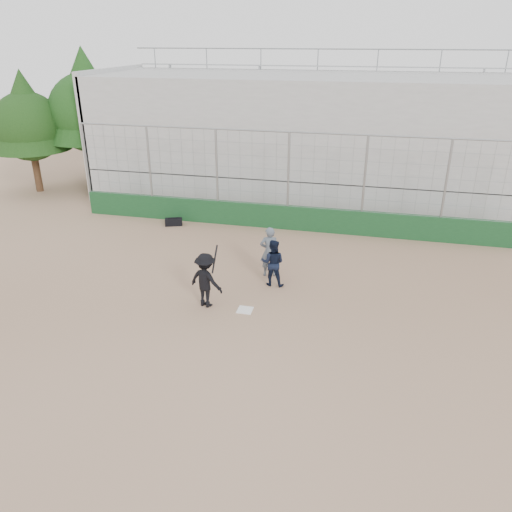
% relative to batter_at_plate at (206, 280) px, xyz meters
% --- Properties ---
extents(ground, '(90.00, 90.00, 0.00)m').
position_rel_batter_at_plate_xyz_m(ground, '(1.19, -0.04, -0.84)').
color(ground, brown).
rests_on(ground, ground).
extents(home_plate, '(0.44, 0.44, 0.02)m').
position_rel_batter_at_plate_xyz_m(home_plate, '(1.19, -0.04, -0.83)').
color(home_plate, white).
rests_on(home_plate, ground).
extents(backstop, '(18.10, 0.25, 4.04)m').
position_rel_batter_at_plate_xyz_m(backstop, '(1.19, 6.96, 0.12)').
color(backstop, '#133C1C').
rests_on(backstop, ground).
extents(bleachers, '(20.25, 6.70, 6.98)m').
position_rel_batter_at_plate_xyz_m(bleachers, '(1.19, 11.91, 2.09)').
color(bleachers, '#A2A2A2').
rests_on(bleachers, ground).
extents(tree_left, '(4.48, 4.48, 7.00)m').
position_rel_batter_at_plate_xyz_m(tree_left, '(-9.81, 10.96, 3.55)').
color(tree_left, '#3D2216').
rests_on(tree_left, ground).
extents(tree_right, '(3.84, 3.84, 6.00)m').
position_rel_batter_at_plate_xyz_m(tree_right, '(-12.31, 9.46, 2.92)').
color(tree_right, '#3A2415').
rests_on(tree_right, ground).
extents(batter_at_plate, '(1.22, 0.92, 1.84)m').
position_rel_batter_at_plate_xyz_m(batter_at_plate, '(0.00, 0.00, 0.00)').
color(batter_at_plate, black).
rests_on(batter_at_plate, ground).
extents(catcher_crouched, '(0.79, 0.63, 1.08)m').
position_rel_batter_at_plate_xyz_m(catcher_crouched, '(1.65, 1.75, -0.30)').
color(catcher_crouched, black).
rests_on(catcher_crouched, ground).
extents(umpire, '(0.71, 0.56, 1.56)m').
position_rel_batter_at_plate_xyz_m(umpire, '(1.39, 2.43, -0.06)').
color(umpire, '#515B66').
rests_on(umpire, ground).
extents(equipment_bag, '(0.78, 0.54, 0.35)m').
position_rel_batter_at_plate_xyz_m(equipment_bag, '(-3.58, 6.24, -0.68)').
color(equipment_bag, black).
rests_on(equipment_bag, ground).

